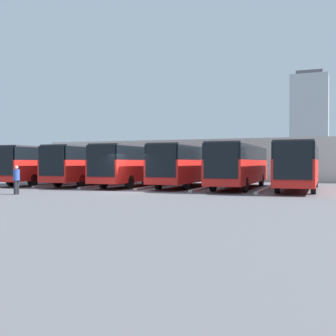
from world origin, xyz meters
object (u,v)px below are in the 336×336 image
object	(u,v)px
pedestrian	(16,179)
bus_3	(138,164)
bus_0	(299,164)
bus_2	(188,164)
bus_1	(240,164)
bus_5	(51,164)
bus_4	(94,164)

from	to	relation	value
pedestrian	bus_3	bearing A→B (deg)	-20.05
bus_0	bus_3	distance (m)	12.65
bus_2	bus_3	world-z (taller)	same
bus_0	bus_1	world-z (taller)	same
bus_0	pedestrian	xyz separation A→B (m)	(15.42, 10.65, -0.88)
bus_0	bus_2	bearing A→B (deg)	-6.79
bus_1	bus_5	world-z (taller)	same
bus_1	pedestrian	size ratio (longest dim) A/B	7.05
bus_5	bus_0	bearing A→B (deg)	178.57
bus_1	bus_4	distance (m)	12.65
bus_3	bus_4	distance (m)	4.22
bus_0	bus_3	bearing A→B (deg)	-2.69
bus_5	pedestrian	xyz separation A→B (m)	(-5.66, 10.53, -0.88)
bus_0	bus_1	bearing A→B (deg)	-4.10
bus_5	bus_4	bearing A→B (deg)	-175.48
bus_1	pedestrian	xyz separation A→B (m)	(11.21, 10.82, -0.88)
bus_1	bus_4	bearing A→B (deg)	-2.53
bus_2	bus_3	distance (m)	4.25
bus_0	bus_3	world-z (taller)	same
bus_3	bus_5	distance (m)	8.44
bus_1	bus_0	bearing A→B (deg)	175.90
bus_0	bus_4	distance (m)	16.87
pedestrian	bus_1	bearing A→B (deg)	-51.71
bus_2	bus_5	xyz separation A→B (m)	(12.65, 0.87, 0.00)
bus_0	pedestrian	distance (m)	18.77
bus_1	bus_4	size ratio (longest dim) A/B	1.00
bus_3	bus_5	size ratio (longest dim) A/B	1.00
bus_1	pedestrian	distance (m)	15.61
bus_5	pedestrian	bearing A→B (deg)	116.50
pedestrian	bus_4	bearing A→B (deg)	1.76
bus_1	bus_4	xyz separation A→B (m)	(12.65, -0.17, 0.00)
bus_0	bus_2	size ratio (longest dim) A/B	1.00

